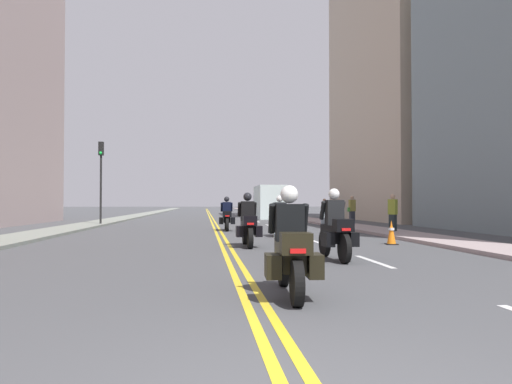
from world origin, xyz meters
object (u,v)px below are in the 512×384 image
at_px(motorcycle_0, 290,252).
at_px(parked_truck, 269,204).
at_px(motorcycle_4, 227,217).
at_px(traffic_cone_0, 391,232).
at_px(pedestrian_0, 324,210).
at_px(motorcycle_3, 280,220).
at_px(pedestrian_2, 352,210).
at_px(motorcycle_2, 248,225).
at_px(traffic_light_near, 101,168).
at_px(pedestrian_1, 393,213).
at_px(motorcycle_1, 335,231).

bearing_deg(motorcycle_0, parked_truck, 85.84).
bearing_deg(motorcycle_4, traffic_cone_0, -59.64).
bearing_deg(pedestrian_0, motorcycle_3, 126.15).
height_order(pedestrian_0, pedestrian_2, pedestrian_2).
relative_size(motorcycle_2, traffic_cone_0, 2.77).
bearing_deg(pedestrian_2, motorcycle_3, 42.81).
distance_m(motorcycle_2, traffic_light_near, 16.84).
bearing_deg(parked_truck, motorcycle_2, -98.94).
bearing_deg(pedestrian_1, motorcycle_2, 96.97).
bearing_deg(motorcycle_0, motorcycle_2, 92.12).
height_order(motorcycle_1, pedestrian_0, motorcycle_1).
bearing_deg(motorcycle_1, pedestrian_1, 58.27).
bearing_deg(motorcycle_3, motorcycle_1, -90.47).
xyz_separation_m(pedestrian_0, pedestrian_2, (0.48, -4.68, 0.07)).
distance_m(motorcycle_4, traffic_light_near, 9.76).
relative_size(motorcycle_2, motorcycle_3, 1.01).
bearing_deg(traffic_cone_0, pedestrian_2, 78.19).
bearing_deg(motorcycle_2, motorcycle_1, -66.15).
xyz_separation_m(motorcycle_1, traffic_light_near, (-9.08, 18.61, 2.71)).
bearing_deg(traffic_light_near, motorcycle_4, -40.14).
bearing_deg(pedestrian_2, pedestrian_1, 71.91).
relative_size(traffic_cone_0, pedestrian_0, 0.48).
bearing_deg(traffic_light_near, motorcycle_3, -49.37).
bearing_deg(motorcycle_2, traffic_light_near, 115.66).
distance_m(motorcycle_0, pedestrian_1, 15.29).
bearing_deg(motorcycle_4, parked_truck, 76.95).
xyz_separation_m(motorcycle_1, traffic_cone_0, (2.94, 4.02, -0.29)).
relative_size(motorcycle_3, pedestrian_1, 1.24).
relative_size(traffic_cone_0, pedestrian_2, 0.44).
bearing_deg(pedestrian_0, motorcycle_4, 108.77).
height_order(motorcycle_3, motorcycle_4, motorcycle_4).
distance_m(motorcycle_3, pedestrian_0, 14.37).
height_order(motorcycle_4, parked_truck, parked_truck).
relative_size(motorcycle_0, parked_truck, 0.34).
distance_m(traffic_cone_0, traffic_light_near, 19.14).
relative_size(motorcycle_1, traffic_light_near, 0.43).
xyz_separation_m(motorcycle_0, pedestrian_2, (7.43, 21.03, 0.27)).
relative_size(pedestrian_1, parked_truck, 0.27).
bearing_deg(motorcycle_0, traffic_light_near, 110.59).
bearing_deg(motorcycle_0, motorcycle_4, 93.32).
bearing_deg(motorcycle_3, pedestrian_2, 56.52).
bearing_deg(motorcycle_1, parked_truck, 82.16).
height_order(pedestrian_1, pedestrian_2, pedestrian_2).
bearing_deg(motorcycle_2, motorcycle_3, 68.14).
relative_size(motorcycle_0, pedestrian_1, 1.27).
relative_size(traffic_cone_0, traffic_light_near, 0.16).
xyz_separation_m(motorcycle_2, motorcycle_3, (1.68, 4.33, 0.02)).
bearing_deg(motorcycle_2, motorcycle_4, 90.73).
relative_size(motorcycle_1, pedestrian_2, 1.21).
bearing_deg(parked_truck, motorcycle_3, -96.48).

